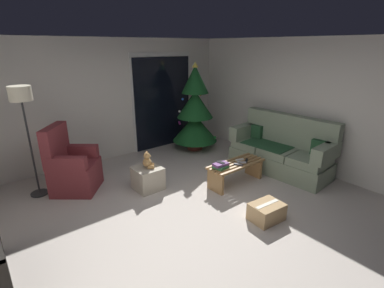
% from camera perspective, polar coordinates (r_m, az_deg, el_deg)
% --- Properties ---
extents(ground_plane, '(7.00, 7.00, 0.00)m').
position_cam_1_polar(ground_plane, '(4.22, 1.77, -14.63)').
color(ground_plane, '#BCB2A8').
extents(wall_back, '(5.72, 0.12, 2.50)m').
position_cam_1_polar(wall_back, '(6.25, -16.80, 8.30)').
color(wall_back, silver).
rests_on(wall_back, ground).
extents(wall_right, '(0.12, 6.00, 2.50)m').
position_cam_1_polar(wall_right, '(5.89, 23.76, 6.87)').
color(wall_right, silver).
rests_on(wall_right, ground).
extents(patio_door_frame, '(1.60, 0.02, 2.20)m').
position_cam_1_polar(patio_door_frame, '(6.82, -5.89, 8.59)').
color(patio_door_frame, silver).
rests_on(patio_door_frame, ground).
extents(patio_door_glass, '(1.50, 0.02, 2.10)m').
position_cam_1_polar(patio_door_glass, '(6.82, -5.79, 8.16)').
color(patio_door_glass, black).
rests_on(patio_door_glass, ground).
extents(couch, '(0.90, 1.98, 1.08)m').
position_cam_1_polar(couch, '(5.81, 17.46, -1.29)').
color(couch, gray).
rests_on(couch, ground).
extents(coffee_table, '(1.10, 0.40, 0.40)m').
position_cam_1_polar(coffee_table, '(5.11, 8.78, -5.11)').
color(coffee_table, '#9E7547').
rests_on(coffee_table, ground).
extents(remote_graphite, '(0.11, 0.16, 0.02)m').
position_cam_1_polar(remote_graphite, '(4.96, 9.29, -4.07)').
color(remote_graphite, '#333338').
rests_on(remote_graphite, coffee_table).
extents(remote_black, '(0.15, 0.13, 0.02)m').
position_cam_1_polar(remote_black, '(5.15, 10.86, -3.28)').
color(remote_black, black).
rests_on(remote_black, coffee_table).
extents(remote_white, '(0.16, 0.09, 0.02)m').
position_cam_1_polar(remote_white, '(5.17, 9.54, -3.13)').
color(remote_white, silver).
rests_on(remote_white, coffee_table).
extents(remote_silver, '(0.14, 0.14, 0.02)m').
position_cam_1_polar(remote_silver, '(5.06, 9.94, -3.65)').
color(remote_silver, '#ADADB2').
rests_on(remote_silver, coffee_table).
extents(book_stack, '(0.27, 0.23, 0.08)m').
position_cam_1_polar(book_stack, '(4.81, 5.79, -4.33)').
color(book_stack, '#337042').
rests_on(book_stack, coffee_table).
extents(cell_phone, '(0.08, 0.15, 0.01)m').
position_cam_1_polar(cell_phone, '(4.81, 5.75, -3.67)').
color(cell_phone, black).
rests_on(cell_phone, book_stack).
extents(christmas_tree, '(1.04, 1.04, 2.01)m').
position_cam_1_polar(christmas_tree, '(6.55, 0.61, 6.37)').
color(christmas_tree, '#4C1E19').
rests_on(christmas_tree, ground).
extents(armchair, '(0.96, 0.96, 1.13)m').
position_cam_1_polar(armchair, '(5.18, -22.93, -4.46)').
color(armchair, maroon).
rests_on(armchair, ground).
extents(floor_lamp, '(0.32, 0.32, 1.78)m').
position_cam_1_polar(floor_lamp, '(4.99, -30.88, 6.79)').
color(floor_lamp, '#2D2D30').
rests_on(floor_lamp, ground).
extents(ottoman, '(0.44, 0.44, 0.39)m').
position_cam_1_polar(ottoman, '(4.96, -8.82, -6.78)').
color(ottoman, '#B2A893').
rests_on(ottoman, ground).
extents(teddy_bear_honey, '(0.22, 0.21, 0.29)m').
position_cam_1_polar(teddy_bear_honey, '(4.83, -8.88, -3.41)').
color(teddy_bear_honey, tan).
rests_on(teddy_bear_honey, ottoman).
extents(cardboard_box_taped_mid_floor, '(0.48, 0.39, 0.25)m').
position_cam_1_polar(cardboard_box_taped_mid_floor, '(4.26, 14.71, -12.99)').
color(cardboard_box_taped_mid_floor, tan).
rests_on(cardboard_box_taped_mid_floor, ground).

